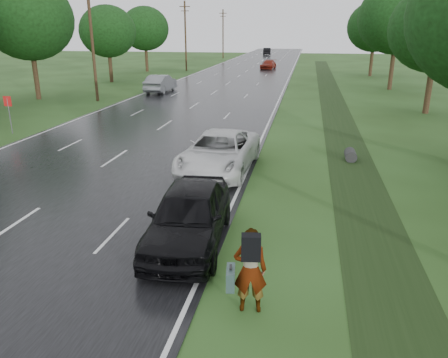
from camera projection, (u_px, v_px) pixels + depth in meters
name	position (u px, v px, depth m)	size (l,w,h in m)	color
ground	(13.00, 227.00, 14.27)	(220.00, 220.00, 0.00)	#264217
road	(235.00, 79.00, 56.06)	(14.00, 180.00, 0.04)	black
edge_stripe_east	(288.00, 80.00, 54.87)	(0.12, 180.00, 0.01)	silver
edge_stripe_west	(184.00, 78.00, 57.23)	(0.12, 180.00, 0.01)	silver
center_line	(235.00, 79.00, 56.05)	(0.12, 180.00, 0.01)	silver
drainage_ditch	(339.00, 124.00, 29.62)	(2.20, 120.00, 0.56)	black
road_sign	(8.00, 107.00, 26.36)	(0.50, 0.06, 2.30)	slate
utility_pole_mid	(92.00, 40.00, 37.40)	(1.60, 0.26, 10.00)	#322214
utility_pole_far	(185.00, 35.00, 65.27)	(1.60, 0.26, 10.00)	#322214
utility_pole_distant	(223.00, 33.00, 93.13)	(1.60, 0.26, 10.00)	#322214
tree_east_c	(438.00, 29.00, 31.37)	(7.00, 7.00, 9.29)	#322214
tree_east_d	(398.00, 18.00, 44.11)	(8.00, 8.00, 10.76)	#322214
tree_east_f	(375.00, 27.00, 57.42)	(7.20, 7.20, 9.62)	#322214
tree_west_c	(28.00, 19.00, 37.86)	(7.80, 7.80, 10.43)	#322214
tree_west_d	(108.00, 31.00, 51.08)	(6.60, 6.60, 8.80)	#322214
tree_west_f	(145.00, 29.00, 64.08)	(7.00, 7.00, 9.29)	#322214
pedestrian	(249.00, 269.00, 9.72)	(0.99, 0.80, 2.07)	#A5998C
white_pickup	(219.00, 152.00, 19.50)	(2.87, 6.23, 1.73)	white
dark_sedan	(189.00, 215.00, 12.85)	(2.12, 5.26, 1.79)	black
silver_sedan	(161.00, 83.00, 44.03)	(1.83, 5.24, 1.73)	gray
far_car_red	(268.00, 64.00, 69.54)	(1.90, 4.67, 1.35)	maroon
far_car_dark	(267.00, 51.00, 106.50)	(1.77, 5.07, 1.67)	black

